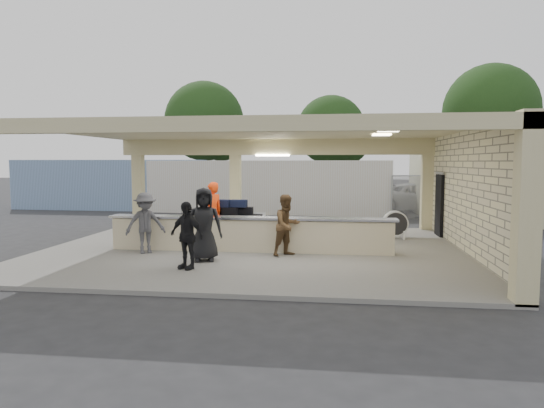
# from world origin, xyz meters

# --- Properties ---
(ground) EXTENTS (120.00, 120.00, 0.00)m
(ground) POSITION_xyz_m (0.00, 0.00, 0.00)
(ground) COLOR #242527
(ground) RESTS_ON ground
(pavilion) EXTENTS (12.01, 10.00, 3.55)m
(pavilion) POSITION_xyz_m (0.21, 0.66, 1.35)
(pavilion) COLOR slate
(pavilion) RESTS_ON ground
(baggage_counter) EXTENTS (8.20, 0.58, 0.98)m
(baggage_counter) POSITION_xyz_m (0.00, -0.50, 0.59)
(baggage_counter) COLOR beige
(baggage_counter) RESTS_ON pavilion
(luggage_cart) EXTENTS (2.34, 1.55, 1.31)m
(luggage_cart) POSITION_xyz_m (-1.09, 1.35, 0.81)
(luggage_cart) COLOR silver
(luggage_cart) RESTS_ON pavilion
(drum_fan) EXTENTS (0.85, 0.46, 0.92)m
(drum_fan) POSITION_xyz_m (4.37, 2.33, 0.59)
(drum_fan) COLOR silver
(drum_fan) RESTS_ON pavilion
(baggage_handler) EXTENTS (0.75, 0.77, 1.91)m
(baggage_handler) POSITION_xyz_m (-1.41, 0.74, 1.06)
(baggage_handler) COLOR #FD3C0D
(baggage_handler) RESTS_ON pavilion
(passenger_a) EXTENTS (0.83, 0.81, 1.66)m
(passenger_a) POSITION_xyz_m (1.11, -1.04, 0.93)
(passenger_a) COLOR brown
(passenger_a) RESTS_ON pavilion
(passenger_b) EXTENTS (1.00, 0.69, 1.61)m
(passenger_b) POSITION_xyz_m (-1.09, -2.95, 0.90)
(passenger_b) COLOR black
(passenger_b) RESTS_ON pavilion
(passenger_c) EXTENTS (1.12, 0.92, 1.69)m
(passenger_c) POSITION_xyz_m (-2.82, -1.19, 0.95)
(passenger_c) COLOR #45454A
(passenger_c) RESTS_ON pavilion
(passenger_d) EXTENTS (0.99, 0.61, 1.88)m
(passenger_d) POSITION_xyz_m (-0.93, -2.00, 1.04)
(passenger_d) COLOR black
(passenger_d) RESTS_ON pavilion
(car_white_a) EXTENTS (5.40, 2.84, 1.50)m
(car_white_a) POSITION_xyz_m (6.77, 12.40, 0.75)
(car_white_a) COLOR silver
(car_white_a) RESTS_ON ground
(car_white_b) EXTENTS (4.43, 2.27, 1.33)m
(car_white_b) POSITION_xyz_m (12.02, 13.54, 0.67)
(car_white_b) COLOR silver
(car_white_b) RESTS_ON ground
(car_dark) EXTENTS (3.92, 1.44, 1.30)m
(car_dark) POSITION_xyz_m (7.34, 14.42, 0.65)
(car_dark) COLOR black
(car_dark) RESTS_ON ground
(container_white) EXTENTS (12.61, 3.47, 2.70)m
(container_white) POSITION_xyz_m (-1.04, 10.95, 1.35)
(container_white) COLOR silver
(container_white) RESTS_ON ground
(container_blue) EXTENTS (10.58, 2.76, 2.74)m
(container_blue) POSITION_xyz_m (-10.14, 11.82, 1.37)
(container_blue) COLOR #7D9AC8
(container_blue) RESTS_ON ground
(fence) EXTENTS (12.06, 0.06, 2.03)m
(fence) POSITION_xyz_m (11.00, 9.00, 1.05)
(fence) COLOR gray
(fence) RESTS_ON ground
(tree_left) EXTENTS (6.60, 6.30, 9.00)m
(tree_left) POSITION_xyz_m (-7.68, 24.16, 5.59)
(tree_left) COLOR #382619
(tree_left) RESTS_ON ground
(tree_mid) EXTENTS (6.00, 5.60, 8.00)m
(tree_mid) POSITION_xyz_m (2.32, 26.16, 4.96)
(tree_mid) COLOR #382619
(tree_mid) RESTS_ON ground
(tree_right) EXTENTS (7.20, 7.00, 10.00)m
(tree_right) POSITION_xyz_m (14.32, 25.16, 6.21)
(tree_right) COLOR #382619
(tree_right) RESTS_ON ground
(adjacent_building) EXTENTS (6.00, 8.00, 3.20)m
(adjacent_building) POSITION_xyz_m (9.50, 10.00, 1.60)
(adjacent_building) COLOR beige
(adjacent_building) RESTS_ON ground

